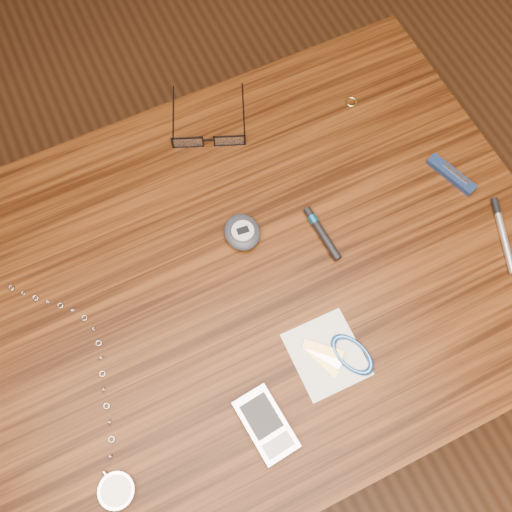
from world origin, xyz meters
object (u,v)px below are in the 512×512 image
(eyeglasses, at_px, (209,138))
(pocket_watch, at_px, (114,480))
(pda_phone, at_px, (266,425))
(pedometer, at_px, (242,232))
(desk, at_px, (234,299))
(notepad_keys, at_px, (340,355))
(silver_pen, at_px, (502,229))
(pocket_knife, at_px, (451,174))

(eyeglasses, xyz_separation_m, pocket_watch, (-0.33, -0.44, -0.01))
(eyeglasses, height_order, pda_phone, eyeglasses)
(pocket_watch, height_order, pedometer, pedometer)
(desk, height_order, eyeglasses, eyeglasses)
(pedometer, bearing_deg, notepad_keys, -78.77)
(eyeglasses, distance_m, pedometer, 0.18)
(desk, bearing_deg, silver_pen, -14.69)
(pedometer, relative_size, silver_pen, 0.57)
(eyeglasses, relative_size, pocket_watch, 0.45)
(eyeglasses, xyz_separation_m, pda_phone, (-0.12, -0.46, -0.01))
(eyeglasses, xyz_separation_m, pedometer, (-0.02, -0.18, -0.00))
(desk, relative_size, notepad_keys, 8.21)
(desk, xyz_separation_m, pocket_watch, (-0.26, -0.20, 0.11))
(pda_phone, bearing_deg, eyeglasses, 75.82)
(pocket_knife, relative_size, silver_pen, 0.74)
(pocket_watch, bearing_deg, pda_phone, -6.19)
(pda_phone, bearing_deg, notepad_keys, 16.68)
(pocket_watch, relative_size, pda_phone, 3.57)
(pocket_watch, relative_size, notepad_keys, 3.05)
(desk, xyz_separation_m, pocket_knife, (0.41, 0.01, 0.11))
(desk, distance_m, silver_pen, 0.45)
(pedometer, bearing_deg, pocket_watch, -140.55)
(pda_phone, distance_m, notepad_keys, 0.15)
(eyeglasses, relative_size, pedometer, 2.34)
(eyeglasses, bearing_deg, pocket_knife, -34.93)
(silver_pen, bearing_deg, notepad_keys, -168.77)
(pocket_knife, bearing_deg, desk, -178.89)
(pocket_knife, height_order, silver_pen, pocket_knife)
(desk, bearing_deg, pda_phone, -102.14)
(desk, height_order, pedometer, pedometer)
(desk, height_order, pocket_knife, pocket_knife)
(pocket_watch, bearing_deg, eyeglasses, 52.74)
(desk, xyz_separation_m, pedometer, (0.05, 0.06, 0.11))
(desk, bearing_deg, pocket_watch, -143.47)
(pedometer, bearing_deg, pda_phone, -108.64)
(pda_phone, bearing_deg, silver_pen, 12.89)
(pda_phone, height_order, pedometer, pedometer)
(eyeglasses, height_order, silver_pen, eyeglasses)
(silver_pen, bearing_deg, pda_phone, -167.11)
(desk, distance_m, pedometer, 0.14)
(pocket_watch, bearing_deg, silver_pen, 6.98)
(notepad_keys, bearing_deg, pocket_watch, -176.99)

